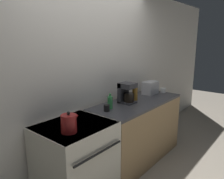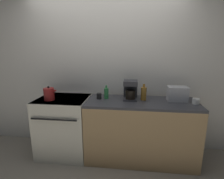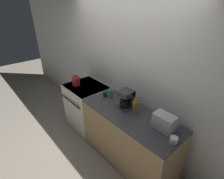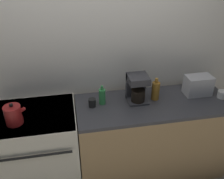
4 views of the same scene
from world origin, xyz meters
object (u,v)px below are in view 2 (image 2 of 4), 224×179
object	(u,v)px
coffee_maker	(130,89)
cup_white	(196,101)
toaster	(177,94)
bottle_green	(106,93)
cup_black	(99,96)
bottle_amber	(144,93)
kettle	(49,94)
stove	(65,125)

from	to	relation	value
coffee_maker	cup_white	distance (m)	0.92
toaster	bottle_green	xyz separation A→B (m)	(-1.04, -0.00, -0.02)
toaster	bottle_green	bearing A→B (deg)	-179.89
coffee_maker	cup_black	xyz separation A→B (m)	(-0.47, -0.04, -0.11)
toaster	bottle_amber	distance (m)	0.48
kettle	bottle_amber	size ratio (longest dim) A/B	0.88
cup_white	bottle_green	bearing A→B (deg)	174.64
kettle	cup_black	xyz separation A→B (m)	(0.72, 0.14, -0.05)
toaster	cup_white	distance (m)	0.26
stove	cup_white	xyz separation A→B (m)	(1.94, -0.05, 0.49)
bottle_green	bottle_amber	size ratio (longest dim) A/B	0.84
bottle_amber	coffee_maker	bearing A→B (deg)	174.74
coffee_maker	bottle_green	xyz separation A→B (m)	(-0.36, -0.00, -0.07)
toaster	coffee_maker	xyz separation A→B (m)	(-0.68, 0.00, 0.04)
bottle_green	cup_black	distance (m)	0.12
kettle	cup_white	xyz separation A→B (m)	(2.10, 0.06, -0.05)
toaster	coffee_maker	world-z (taller)	coffee_maker
stove	bottle_amber	bearing A→B (deg)	2.36
bottle_amber	cup_white	size ratio (longest dim) A/B	2.52
cup_white	cup_black	bearing A→B (deg)	176.48
stove	toaster	distance (m)	1.80
toaster	bottle_green	size ratio (longest dim) A/B	1.38
kettle	coffee_maker	distance (m)	1.21
bottle_green	bottle_amber	distance (m)	0.56
bottle_amber	cup_black	world-z (taller)	bottle_amber
stove	cup_black	bearing A→B (deg)	3.13
bottle_green	cup_white	world-z (taller)	bottle_green
bottle_amber	toaster	bearing A→B (deg)	1.96
cup_white	kettle	bearing A→B (deg)	-178.36
stove	coffee_maker	xyz separation A→B (m)	(1.03, 0.07, 0.60)
stove	kettle	distance (m)	0.58
stove	bottle_green	distance (m)	0.86
cup_black	cup_white	distance (m)	1.38
coffee_maker	cup_black	size ratio (longest dim) A/B	3.37
bottle_amber	cup_white	distance (m)	0.72
cup_black	bottle_green	bearing A→B (deg)	17.79
toaster	coffee_maker	bearing A→B (deg)	179.88
stove	bottle_green	xyz separation A→B (m)	(0.67, 0.07, 0.54)
stove	cup_white	world-z (taller)	cup_white
cup_white	stove	bearing A→B (deg)	178.41
bottle_amber	bottle_green	bearing A→B (deg)	178.51
coffee_maker	cup_black	bearing A→B (deg)	-175.41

